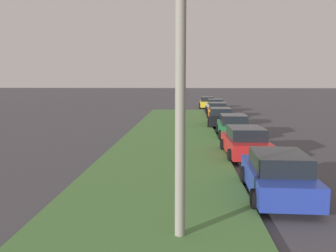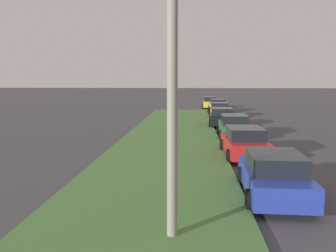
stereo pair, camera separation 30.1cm
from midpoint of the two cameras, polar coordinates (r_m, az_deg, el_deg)
grass_median at (r=14.21m, az=-1.16°, el=-7.76°), size 60.00×6.00×0.12m
parked_car_blue at (r=12.25m, az=16.79°, el=-7.38°), size 4.36×2.13×1.47m
parked_car_red at (r=18.12m, az=12.24°, el=-2.51°), size 4.36×2.13×1.47m
parked_car_green at (r=24.19m, az=10.54°, el=-0.03°), size 4.33×2.08×1.47m
parked_car_black at (r=29.72m, az=8.64°, el=1.36°), size 4.40×2.21×1.47m
parked_car_orange at (r=36.32m, az=8.25°, el=2.44°), size 4.39×2.19×1.47m
parked_car_silver at (r=42.60m, az=7.90°, el=3.16°), size 4.31×2.04×1.47m
parked_car_yellow at (r=47.91m, az=6.72°, el=3.63°), size 4.33×2.08×1.47m
streetlight at (r=8.16m, az=4.17°, el=11.74°), size 1.01×2.82×7.50m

